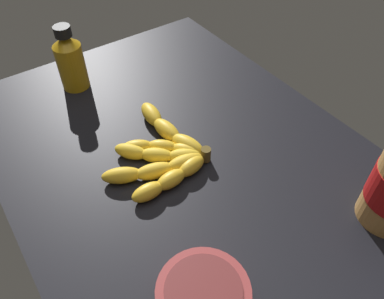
% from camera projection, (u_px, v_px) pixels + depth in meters
% --- Properties ---
extents(ground_plane, '(0.93, 0.68, 0.04)m').
position_uv_depth(ground_plane, '(182.00, 158.00, 0.79)').
color(ground_plane, black).
extents(banana_bunch, '(0.24, 0.21, 0.03)m').
position_uv_depth(banana_bunch, '(163.00, 154.00, 0.75)').
color(banana_bunch, yellow).
rests_on(banana_bunch, ground_plane).
extents(honey_bottle, '(0.06, 0.06, 0.16)m').
position_uv_depth(honey_bottle, '(70.00, 61.00, 0.88)').
color(honey_bottle, gold).
rests_on(honey_bottle, ground_plane).
extents(small_bowl, '(0.14, 0.14, 0.04)m').
position_uv_depth(small_bowl, '(203.00, 296.00, 0.54)').
color(small_bowl, '#993838').
rests_on(small_bowl, ground_plane).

